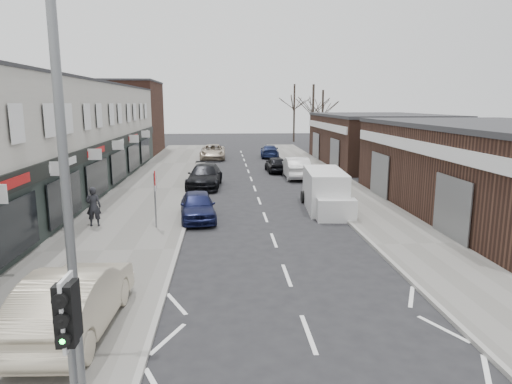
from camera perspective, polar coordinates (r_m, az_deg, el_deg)
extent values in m
plane|color=black|center=(10.41, 8.74, -22.34)|extent=(160.00, 160.00, 0.00)
cube|color=slate|center=(31.33, -12.58, 0.38)|extent=(5.50, 64.00, 0.12)
cube|color=slate|center=(31.95, 10.17, 0.68)|extent=(3.50, 64.00, 0.12)
cube|color=beige|center=(30.28, -26.37, 5.81)|extent=(8.00, 41.00, 7.10)
cube|color=#43261C|center=(54.69, -16.32, 8.81)|extent=(8.00, 10.00, 8.00)
cube|color=#3B241B|center=(26.99, 28.68, 2.32)|extent=(10.00, 18.00, 4.50)
cube|color=#3B241B|center=(45.02, 14.93, 6.26)|extent=(10.00, 16.00, 4.50)
cylinder|color=slate|center=(7.99, -21.85, -20.57)|extent=(0.12, 0.12, 3.00)
cube|color=silver|center=(7.51, -22.44, -13.69)|extent=(0.05, 0.55, 1.10)
cube|color=black|center=(7.41, -22.74, -14.07)|extent=(0.28, 0.22, 0.95)
sphere|color=#0CE533|center=(7.43, -22.86, -16.55)|extent=(0.18, 0.18, 0.18)
cube|color=black|center=(7.61, -22.16, -13.33)|extent=(0.26, 0.20, 0.90)
cylinder|color=slate|center=(8.25, -22.58, -0.90)|extent=(0.16, 0.16, 8.00)
cylinder|color=slate|center=(21.15, -12.49, -1.06)|extent=(0.07, 0.07, 2.50)
cube|color=white|center=(21.02, -12.42, 0.54)|extent=(0.04, 0.45, 0.25)
cube|color=silver|center=(25.16, 8.56, 0.29)|extent=(2.29, 4.82, 2.14)
cube|color=silver|center=(22.65, 10.03, -2.28)|extent=(1.94, 0.96, 1.12)
cylinder|color=black|center=(23.56, 7.31, -2.18)|extent=(0.22, 0.71, 0.71)
cylinder|color=black|center=(23.96, 11.40, -2.09)|extent=(0.22, 0.71, 0.71)
cylinder|color=black|center=(26.71, 5.94, -0.58)|extent=(0.22, 0.71, 0.71)
cylinder|color=black|center=(27.06, 9.57, -0.53)|extent=(0.22, 0.71, 0.71)
imported|color=#C2B59B|center=(12.41, -21.78, -12.36)|extent=(1.97, 5.08, 1.65)
imported|color=black|center=(22.24, -19.65, -1.73)|extent=(0.70, 0.49, 1.84)
imported|color=#14183E|center=(22.79, -7.31, -1.72)|extent=(2.06, 4.30, 1.42)
imported|color=black|center=(31.59, -6.43, 1.99)|extent=(2.55, 5.51, 1.56)
imported|color=#B1A18D|center=(47.58, -5.43, 5.01)|extent=(2.54, 5.46, 1.52)
imported|color=silver|center=(35.51, 5.01, 3.08)|extent=(1.76, 4.97, 1.63)
imported|color=black|center=(38.42, 2.53, 3.48)|extent=(1.75, 3.99, 1.34)
imported|color=#162047|center=(49.02, 1.70, 5.12)|extent=(2.14, 4.69, 1.33)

